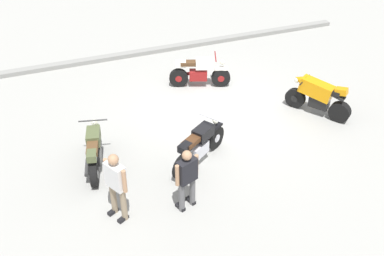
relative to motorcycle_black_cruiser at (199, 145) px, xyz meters
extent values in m
plane|color=#9E9E99|center=(1.30, 1.91, -0.52)|extent=(40.00, 40.00, 0.00)
cube|color=gray|center=(1.30, 6.51, -0.45)|extent=(14.00, 0.30, 0.15)
cylinder|color=black|center=(0.62, 0.41, -0.20)|extent=(0.60, 0.45, 0.64)
cylinder|color=black|center=(-0.59, -0.40, -0.20)|extent=(0.60, 0.45, 0.64)
cylinder|color=silver|center=(0.62, 0.41, -0.20)|extent=(0.26, 0.24, 0.22)
cylinder|color=silver|center=(-0.59, -0.40, -0.20)|extent=(0.26, 0.24, 0.22)
cube|color=silver|center=(-0.03, -0.02, -0.10)|extent=(0.62, 0.54, 0.32)
cube|color=black|center=(0.14, 0.09, 0.30)|extent=(0.64, 0.58, 0.30)
cube|color=black|center=(0.62, 0.41, 0.15)|extent=(0.45, 0.38, 0.08)
cube|color=#4C2D19|center=(-0.24, -0.16, 0.32)|extent=(0.64, 0.55, 0.12)
cube|color=black|center=(-0.49, -0.33, 0.30)|extent=(0.39, 0.36, 0.18)
cylinder|color=silver|center=(-0.46, -0.10, -0.15)|extent=(0.52, 0.40, 0.16)
cylinder|color=silver|center=(0.41, 0.27, 0.55)|extent=(0.42, 0.60, 0.04)
sphere|color=silver|center=(0.59, 0.39, 0.35)|extent=(0.16, 0.16, 0.16)
cylinder|color=black|center=(2.07, 3.35, -0.22)|extent=(0.62, 0.36, 0.60)
cylinder|color=black|center=(0.80, 3.82, -0.22)|extent=(0.62, 0.36, 0.60)
cylinder|color=maroon|center=(2.07, 3.35, -0.22)|extent=(0.26, 0.24, 0.21)
cylinder|color=maroon|center=(0.80, 3.82, -0.22)|extent=(0.26, 0.24, 0.21)
cube|color=maroon|center=(1.39, 3.60, -0.12)|extent=(0.62, 0.46, 0.32)
cube|color=white|center=(1.57, 3.53, 0.28)|extent=(0.64, 0.49, 0.30)
cube|color=white|center=(2.07, 3.35, 0.11)|extent=(0.47, 0.30, 0.08)
cube|color=#4C331E|center=(1.15, 3.69, 0.30)|extent=(0.65, 0.45, 0.12)
cube|color=white|center=(0.87, 3.79, 0.28)|extent=(0.38, 0.32, 0.18)
cylinder|color=maroon|center=(1.07, 3.90, -0.17)|extent=(0.56, 0.29, 0.16)
cylinder|color=maroon|center=(1.88, 3.42, 0.53)|extent=(0.28, 0.67, 0.04)
sphere|color=silver|center=(2.09, 3.34, 0.33)|extent=(0.16, 0.16, 0.16)
cylinder|color=black|center=(-2.29, 1.40, -0.22)|extent=(0.29, 0.62, 0.60)
cylinder|color=black|center=(-2.60, 0.09, -0.22)|extent=(0.29, 0.62, 0.60)
cylinder|color=#333333|center=(-2.29, 1.40, -0.22)|extent=(0.22, 0.25, 0.21)
cylinder|color=#333333|center=(-2.60, 0.09, -0.22)|extent=(0.22, 0.25, 0.21)
cube|color=#333333|center=(-2.46, 0.70, -0.12)|extent=(0.40, 0.61, 0.32)
cube|color=#515B38|center=(-2.41, 0.89, 0.28)|extent=(0.44, 0.62, 0.30)
cube|color=#515B38|center=(-2.29, 1.40, 0.11)|extent=(0.26, 0.47, 0.08)
cube|color=brown|center=(-2.51, 0.45, 0.30)|extent=(0.39, 0.64, 0.12)
cube|color=#515B38|center=(-2.58, 0.16, 0.28)|extent=(0.29, 0.36, 0.18)
cylinder|color=#333333|center=(-2.71, 0.35, -0.17)|extent=(0.23, 0.57, 0.16)
cylinder|color=#333333|center=(-2.33, 1.21, 0.53)|extent=(0.69, 0.20, 0.04)
sphere|color=silver|center=(-2.28, 1.43, 0.33)|extent=(0.16, 0.16, 0.16)
cylinder|color=black|center=(3.63, 1.43, -0.22)|extent=(0.48, 0.58, 0.60)
cylinder|color=black|center=(4.41, 0.32, -0.22)|extent=(0.53, 0.62, 0.60)
cylinder|color=black|center=(3.63, 1.43, -0.22)|extent=(0.27, 0.28, 0.21)
cylinder|color=black|center=(4.41, 0.32, -0.22)|extent=(0.27, 0.28, 0.21)
cube|color=black|center=(4.05, 0.83, -0.12)|extent=(0.55, 0.62, 0.32)
cube|color=orange|center=(3.96, 0.96, 0.28)|extent=(0.86, 1.01, 0.57)
cone|color=orange|center=(3.66, 1.38, 0.43)|extent=(0.48, 0.49, 0.39)
cube|color=black|center=(4.19, 0.63, 0.35)|extent=(0.56, 0.64, 0.12)
cube|color=orange|center=(4.36, 0.38, 0.43)|extent=(0.38, 0.41, 0.23)
cylinder|color=black|center=(4.40, 0.47, 0.25)|extent=(0.30, 0.38, 0.17)
cylinder|color=black|center=(4.27, 0.38, 0.25)|extent=(0.30, 0.38, 0.17)
cylinder|color=black|center=(3.74, 1.27, 0.45)|extent=(0.59, 0.43, 0.04)
sphere|color=silver|center=(3.62, 1.45, 0.38)|extent=(0.16, 0.16, 0.16)
cylinder|color=gray|center=(-2.37, -0.96, -0.11)|extent=(0.18, 0.18, 0.83)
cube|color=black|center=(-2.42, -0.98, -0.48)|extent=(0.28, 0.21, 0.08)
cylinder|color=gray|center=(-2.21, -1.24, -0.11)|extent=(0.18, 0.18, 0.83)
cube|color=black|center=(-2.26, -1.27, -0.48)|extent=(0.28, 0.21, 0.08)
cube|color=silver|center=(-2.29, -1.10, 0.61)|extent=(0.42, 0.52, 0.59)
cylinder|color=tan|center=(-2.42, -0.85, 0.62)|extent=(0.12, 0.12, 0.55)
cylinder|color=tan|center=(-2.15, -1.35, 0.62)|extent=(0.12, 0.12, 0.55)
sphere|color=tan|center=(-2.29, -1.10, 1.04)|extent=(0.23, 0.23, 0.23)
cylinder|color=#59595B|center=(-0.68, -1.33, -0.13)|extent=(0.17, 0.17, 0.78)
cube|color=black|center=(-0.70, -1.27, -0.48)|extent=(0.18, 0.28, 0.08)
cylinder|color=#59595B|center=(-0.97, -1.44, -0.13)|extent=(0.17, 0.17, 0.78)
cube|color=black|center=(-0.99, -1.38, -0.48)|extent=(0.18, 0.28, 0.08)
cube|color=black|center=(-0.82, -1.38, 0.54)|extent=(0.49, 0.36, 0.55)
cylinder|color=tan|center=(-0.57, -1.29, 0.55)|extent=(0.12, 0.12, 0.52)
cylinder|color=tan|center=(-1.07, -1.48, 0.55)|extent=(0.12, 0.12, 0.52)
sphere|color=tan|center=(-0.82, -1.38, 0.95)|extent=(0.21, 0.21, 0.21)
camera|label=1|loc=(-3.28, -8.21, 6.72)|focal=42.15mm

